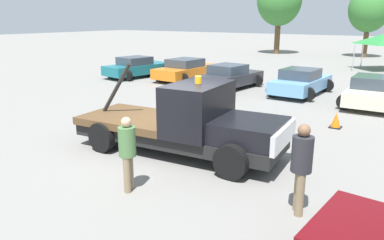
{
  "coord_description": "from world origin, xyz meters",
  "views": [
    {
      "loc": [
        6.09,
        -8.31,
        3.8
      ],
      "look_at": [
        0.5,
        0.0,
        1.05
      ],
      "focal_mm": 35.0,
      "sensor_mm": 36.0,
      "label": 1
    }
  ],
  "objects": [
    {
      "name": "parked_car_skyblue",
      "position": [
        0.19,
        10.34,
        0.65
      ],
      "size": [
        2.52,
        4.37,
        1.34
      ],
      "rotation": [
        0.0,
        0.0,
        1.53
      ],
      "color": "#669ED1",
      "rests_on": "ground"
    },
    {
      "name": "tree_left",
      "position": [
        -9.29,
        30.97,
        5.6
      ],
      "size": [
        4.67,
        4.67,
        8.34
      ],
      "color": "brown",
      "rests_on": "ground"
    },
    {
      "name": "parked_car_teal",
      "position": [
        -10.66,
        10.09,
        0.65
      ],
      "size": [
        2.88,
        4.69,
        1.34
      ],
      "rotation": [
        0.0,
        0.0,
        1.41
      ],
      "color": "#196670",
      "rests_on": "ground"
    },
    {
      "name": "parked_car_cream",
      "position": [
        3.67,
        9.73,
        0.65
      ],
      "size": [
        2.57,
        4.6,
        1.34
      ],
      "rotation": [
        0.0,
        0.0,
        1.6
      ],
      "color": "beige",
      "rests_on": "ground"
    },
    {
      "name": "tow_truck",
      "position": [
        0.37,
        0.04,
        0.91
      ],
      "size": [
        6.31,
        2.7,
        2.51
      ],
      "rotation": [
        0.0,
        0.0,
        0.1
      ],
      "color": "black",
      "rests_on": "ground"
    },
    {
      "name": "tree_right",
      "position": [
        -0.66,
        32.23,
        4.59
      ],
      "size": [
        3.83,
        3.83,
        6.85
      ],
      "color": "brown",
      "rests_on": "ground"
    },
    {
      "name": "person_near_truck",
      "position": [
        4.07,
        -1.5,
        1.07
      ],
      "size": [
        0.41,
        0.41,
        1.86
      ],
      "rotation": [
        0.0,
        0.0,
        0.46
      ],
      "color": "#847051",
      "rests_on": "ground"
    },
    {
      "name": "person_at_hood",
      "position": [
        0.56,
        -2.64,
        1.0
      ],
      "size": [
        0.38,
        0.38,
        1.73
      ],
      "rotation": [
        0.0,
        0.0,
        0.44
      ],
      "color": "#847051",
      "rests_on": "ground"
    },
    {
      "name": "parked_car_charcoal",
      "position": [
        -3.61,
        9.8,
        0.65
      ],
      "size": [
        2.69,
        4.39,
        1.34
      ],
      "rotation": [
        0.0,
        0.0,
        1.47
      ],
      "color": "#2D2D33",
      "rests_on": "ground"
    },
    {
      "name": "ground_plane",
      "position": [
        0.0,
        0.0,
        0.0
      ],
      "size": [
        160.0,
        160.0,
        0.0
      ],
      "primitive_type": "plane",
      "color": "gray"
    },
    {
      "name": "parked_car_orange",
      "position": [
        -7.26,
        10.95,
        0.65
      ],
      "size": [
        2.69,
        4.82,
        1.34
      ],
      "rotation": [
        0.0,
        0.0,
        1.51
      ],
      "color": "orange",
      "rests_on": "ground"
    },
    {
      "name": "traffic_cone",
      "position": [
        3.19,
        5.17,
        0.25
      ],
      "size": [
        0.4,
        0.4,
        0.55
      ],
      "color": "black",
      "rests_on": "ground"
    },
    {
      "name": "canopy_tent_green",
      "position": [
        2.13,
        22.76,
        2.27
      ],
      "size": [
        3.29,
        3.29,
        2.65
      ],
      "color": "#9E9EA3",
      "rests_on": "ground"
    }
  ]
}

